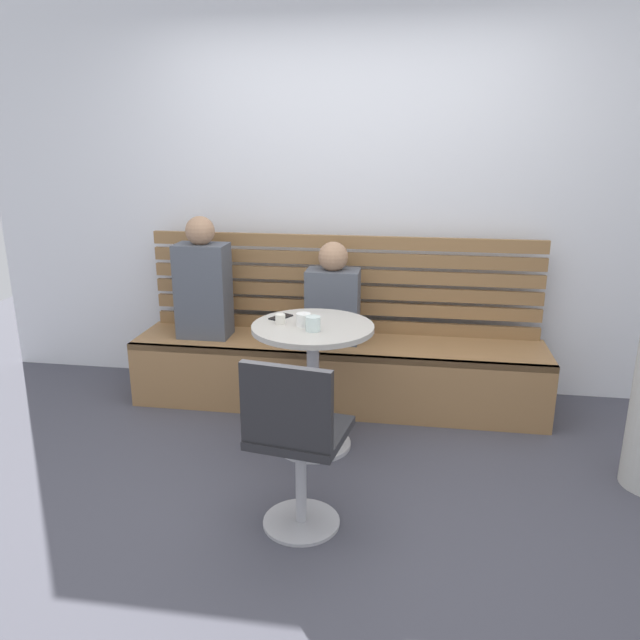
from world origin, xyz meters
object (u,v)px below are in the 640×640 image
at_px(booth_bench, 337,373).
at_px(white_chair, 296,440).
at_px(cafe_table, 313,363).
at_px(cup_ceramic_white, 303,320).
at_px(person_child_left, 333,298).
at_px(person_adult, 203,283).
at_px(cup_glass_short, 313,324).
at_px(cup_espresso_small, 280,319).
at_px(phone_on_table, 281,317).

height_order(booth_bench, white_chair, white_chair).
xyz_separation_m(cafe_table, cup_ceramic_white, (-0.05, -0.02, 0.26)).
bearing_deg(cup_ceramic_white, cafe_table, 23.26).
bearing_deg(person_child_left, person_adult, -178.10).
distance_m(booth_bench, cup_glass_short, 0.90).
relative_size(cup_espresso_small, cup_glass_short, 0.70).
relative_size(person_adult, cup_espresso_small, 14.42).
distance_m(booth_bench, person_child_left, 0.51).
bearing_deg(white_chair, cafe_table, 94.26).
xyz_separation_m(cup_espresso_small, cup_glass_short, (0.20, -0.10, 0.01)).
xyz_separation_m(cup_espresso_small, phone_on_table, (-0.02, 0.12, -0.02)).
bearing_deg(person_adult, booth_bench, 0.48).
bearing_deg(person_child_left, cafe_table, -92.36).
xyz_separation_m(white_chair, person_adult, (-0.90, 1.41, 0.34)).
xyz_separation_m(cup_glass_short, phone_on_table, (-0.22, 0.21, -0.04)).
distance_m(person_child_left, phone_on_table, 0.57).
height_order(white_chair, person_adult, person_adult).
distance_m(cup_espresso_small, phone_on_table, 0.12).
bearing_deg(cup_glass_short, booth_bench, 86.74).
bearing_deg(person_adult, cup_espresso_small, -42.56).
bearing_deg(phone_on_table, cafe_table, -179.81).
distance_m(cafe_table, cup_espresso_small, 0.31).
relative_size(cup_glass_short, cup_ceramic_white, 1.00).
bearing_deg(cup_glass_short, cup_ceramic_white, 128.99).
relative_size(white_chair, cup_espresso_small, 15.18).
height_order(person_adult, cup_espresso_small, person_adult).
relative_size(cafe_table, white_chair, 0.87).
xyz_separation_m(booth_bench, person_child_left, (-0.03, 0.02, 0.51)).
height_order(person_child_left, cup_glass_short, person_child_left).
height_order(booth_bench, person_child_left, person_child_left).
height_order(cup_glass_short, cup_ceramic_white, cup_glass_short).
bearing_deg(phone_on_table, person_adult, -9.29).
xyz_separation_m(white_chair, person_child_left, (-0.03, 1.44, 0.27)).
distance_m(booth_bench, cup_espresso_small, 0.85).
relative_size(booth_bench, cup_espresso_small, 48.21).
relative_size(booth_bench, person_adult, 3.34).
xyz_separation_m(cafe_table, person_adult, (-0.84, 0.60, 0.29)).
xyz_separation_m(person_adult, cup_espresso_small, (0.66, -0.60, -0.04)).
bearing_deg(cup_glass_short, white_chair, -86.61).
distance_m(person_adult, phone_on_table, 0.80).
xyz_separation_m(cup_espresso_small, cup_ceramic_white, (0.13, -0.02, 0.01)).
distance_m(booth_bench, person_adult, 1.07).
distance_m(cup_glass_short, cup_ceramic_white, 0.11).
bearing_deg(cup_ceramic_white, cup_espresso_small, 173.49).
bearing_deg(cafe_table, white_chair, -85.74).
bearing_deg(phone_on_table, booth_bench, -89.72).
height_order(cafe_table, cup_espresso_small, cup_espresso_small).
xyz_separation_m(white_chair, cup_espresso_small, (-0.24, 0.81, 0.30)).
bearing_deg(person_child_left, cup_glass_short, -90.56).
height_order(cafe_table, person_child_left, person_child_left).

